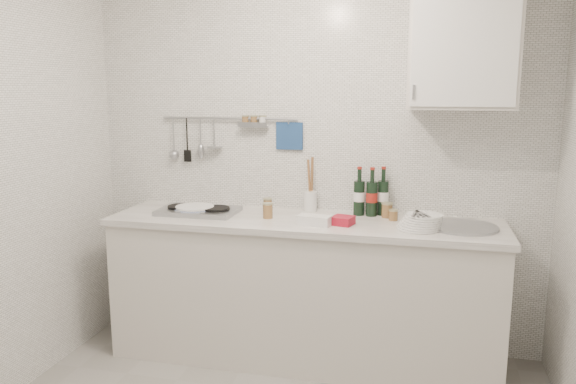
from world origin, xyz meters
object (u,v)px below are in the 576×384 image
object	(u,v)px
plate_stack_sink	(421,222)
plate_stack_hob	(193,210)
wine_bottles	(371,191)
utensil_crock	(310,198)
wall_cabinet	(463,47)

from	to	relation	value
plate_stack_sink	plate_stack_hob	bearing A→B (deg)	177.17
plate_stack_hob	wine_bottles	size ratio (longest dim) A/B	0.89
plate_stack_hob	utensil_crock	size ratio (longest dim) A/B	0.76
plate_stack_hob	wine_bottles	distance (m)	1.16
wall_cabinet	utensil_crock	size ratio (longest dim) A/B	1.93
wine_bottles	utensil_crock	size ratio (longest dim) A/B	0.85
plate_stack_sink	wine_bottles	size ratio (longest dim) A/B	0.85
plate_stack_hob	utensil_crock	world-z (taller)	utensil_crock
wall_cabinet	plate_stack_sink	xyz separation A→B (m)	(-0.19, -0.20, -0.99)
wall_cabinet	utensil_crock	world-z (taller)	wall_cabinet
wine_bottles	utensil_crock	world-z (taller)	utensil_crock
utensil_crock	wall_cabinet	bearing A→B (deg)	-7.53
wall_cabinet	wine_bottles	world-z (taller)	wall_cabinet
plate_stack_hob	plate_stack_sink	world-z (taller)	plate_stack_sink
plate_stack_sink	wine_bottles	bearing A→B (deg)	137.37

